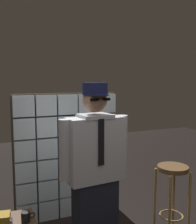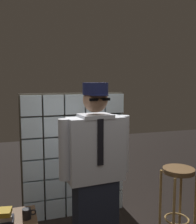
% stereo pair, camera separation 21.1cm
% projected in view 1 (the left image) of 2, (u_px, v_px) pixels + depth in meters
% --- Properties ---
extents(glass_block_wall, '(1.36, 0.10, 1.63)m').
position_uv_depth(glass_block_wall, '(68.00, 156.00, 3.43)').
color(glass_block_wall, silver).
rests_on(glass_block_wall, ground).
extents(standing_person, '(0.70, 0.31, 1.75)m').
position_uv_depth(standing_person, '(95.00, 173.00, 2.48)').
color(standing_person, '#1E2333').
rests_on(standing_person, ground).
extents(bar_stool, '(0.34, 0.34, 0.83)m').
position_uv_depth(bar_stool, '(172.00, 185.00, 2.96)').
color(bar_stool, brown).
rests_on(bar_stool, ground).
extents(coffee_mug, '(0.13, 0.08, 0.09)m').
position_uv_depth(coffee_mug, '(26.00, 217.00, 2.39)').
color(coffee_mug, black).
rests_on(coffee_mug, side_table).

